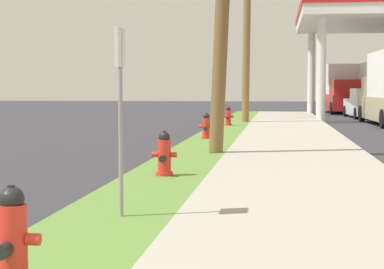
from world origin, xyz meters
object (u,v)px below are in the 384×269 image
object	(u,v)px
street_sign_post	(120,82)
car_white_by_near_pump	(368,104)
truck_red_at_far_bay	(341,90)
utility_pole_background	(247,4)
fire_hydrant_second	(164,156)
fire_hydrant_fourth	(228,117)
fire_hydrant_third	(206,127)
fire_hydrant_nearest	(12,242)
truck_teal_on_apron	(383,90)

from	to	relation	value
street_sign_post	car_white_by_near_pump	world-z (taller)	street_sign_post
car_white_by_near_pump	truck_red_at_far_bay	distance (m)	7.38
utility_pole_background	street_sign_post	distance (m)	22.03
fire_hydrant_second	truck_red_at_far_bay	world-z (taller)	truck_red_at_far_bay
fire_hydrant_fourth	street_sign_post	bearing A→B (deg)	-89.51
fire_hydrant_second	fire_hydrant_third	world-z (taller)	same
fire_hydrant_nearest	fire_hydrant_fourth	xyz separation A→B (m)	(0.01, 21.50, 0.00)
street_sign_post	car_white_by_near_pump	xyz separation A→B (m)	(6.52, 28.96, -0.91)
utility_pole_background	street_sign_post	xyz separation A→B (m)	(-0.42, -21.73, -3.59)
utility_pole_background	truck_teal_on_apron	bearing A→B (deg)	55.52
truck_red_at_far_bay	truck_teal_on_apron	bearing A→B (deg)	-61.64
fire_hydrant_third	truck_red_at_far_bay	distance (m)	25.26
car_white_by_near_pump	truck_teal_on_apron	bearing A→B (deg)	69.66
fire_hydrant_nearest	truck_red_at_far_bay	world-z (taller)	truck_red_at_far_bay
fire_hydrant_second	truck_red_at_far_bay	size ratio (longest dim) A/B	0.11
fire_hydrant_fourth	truck_red_at_far_bay	xyz separation A→B (m)	(5.99, 17.48, 1.04)
truck_red_at_far_bay	fire_hydrant_second	bearing A→B (deg)	-100.29
utility_pole_background	car_white_by_near_pump	world-z (taller)	utility_pole_background
utility_pole_background	truck_red_at_far_bay	size ratio (longest dim) A/B	1.54
street_sign_post	truck_red_at_far_bay	world-z (taller)	truck_red_at_far_bay
fire_hydrant_third	car_white_by_near_pump	bearing A→B (deg)	68.39
fire_hydrant_second	car_white_by_near_pump	size ratio (longest dim) A/B	0.16
street_sign_post	fire_hydrant_fourth	bearing A→B (deg)	90.49
truck_teal_on_apron	street_sign_post	bearing A→B (deg)	-103.55
fire_hydrant_third	truck_teal_on_apron	world-z (taller)	truck_teal_on_apron
fire_hydrant_second	fire_hydrant_third	xyz separation A→B (m)	(-0.18, 8.24, 0.00)
fire_hydrant_fourth	truck_teal_on_apron	xyz separation A→B (m)	(8.01, 13.74, 1.04)
utility_pole_background	fire_hydrant_second	bearing A→B (deg)	-91.67
fire_hydrant_nearest	fire_hydrant_fourth	size ratio (longest dim) A/B	1.00
street_sign_post	car_white_by_near_pump	size ratio (longest dim) A/B	0.46
fire_hydrant_third	car_white_by_near_pump	distance (m)	18.48
utility_pole_background	street_sign_post	bearing A→B (deg)	-91.11
fire_hydrant_nearest	fire_hydrant_third	bearing A→B (deg)	90.46
utility_pole_background	fire_hydrant_fourth	bearing A→B (deg)	-101.25
fire_hydrant_third	truck_teal_on_apron	size ratio (longest dim) A/B	0.11
car_white_by_near_pump	street_sign_post	bearing A→B (deg)	-102.68
utility_pole_background	truck_red_at_far_bay	bearing A→B (deg)	69.60
fire_hydrant_nearest	truck_teal_on_apron	bearing A→B (deg)	77.19
fire_hydrant_nearest	utility_pole_background	world-z (taller)	utility_pole_background
fire_hydrant_fourth	street_sign_post	size ratio (longest dim) A/B	0.35
fire_hydrant_nearest	fire_hydrant_fourth	bearing A→B (deg)	89.98
fire_hydrant_second	truck_teal_on_apron	size ratio (longest dim) A/B	0.11
fire_hydrant_second	fire_hydrant_fourth	size ratio (longest dim) A/B	1.00
fire_hydrant_second	utility_pole_background	size ratio (longest dim) A/B	0.07
fire_hydrant_third	street_sign_post	distance (m)	11.85
fire_hydrant_third	utility_pole_background	distance (m)	11.06
fire_hydrant_second	car_white_by_near_pump	bearing A→B (deg)	75.38
fire_hydrant_third	utility_pole_background	size ratio (longest dim) A/B	0.07
fire_hydrant_third	street_sign_post	size ratio (longest dim) A/B	0.35
fire_hydrant_second	utility_pole_background	distance (m)	18.81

